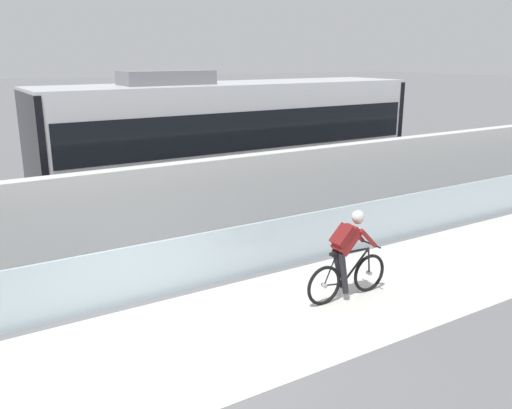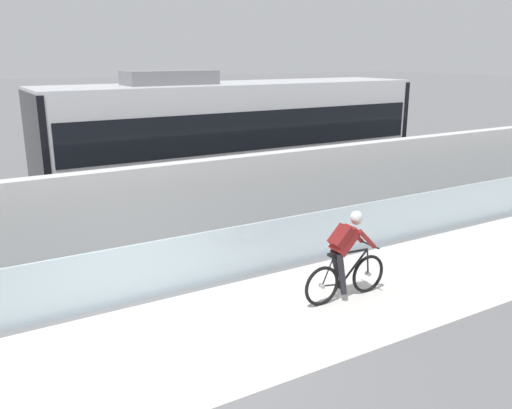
% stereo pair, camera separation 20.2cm
% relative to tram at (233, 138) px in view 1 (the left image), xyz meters
% --- Properties ---
extents(ground_plane, '(200.00, 200.00, 0.00)m').
position_rel_tram_xyz_m(ground_plane, '(-4.88, -6.85, -1.89)').
color(ground_plane, slate).
extents(bike_path_deck, '(32.00, 3.20, 0.01)m').
position_rel_tram_xyz_m(bike_path_deck, '(-4.88, -6.85, -1.89)').
color(bike_path_deck, silver).
rests_on(bike_path_deck, ground).
extents(glass_parapet, '(32.00, 0.05, 1.04)m').
position_rel_tram_xyz_m(glass_parapet, '(-4.88, -5.00, -1.37)').
color(glass_parapet, silver).
rests_on(glass_parapet, ground).
extents(concrete_barrier_wall, '(32.00, 0.36, 2.02)m').
position_rel_tram_xyz_m(concrete_barrier_wall, '(-4.88, -3.20, -0.88)').
color(concrete_barrier_wall, silver).
rests_on(concrete_barrier_wall, ground).
extents(tram_rail_near, '(32.00, 0.08, 0.01)m').
position_rel_tram_xyz_m(tram_rail_near, '(-4.88, -0.72, -1.89)').
color(tram_rail_near, '#595654').
rests_on(tram_rail_near, ground).
extents(tram_rail_far, '(32.00, 0.08, 0.01)m').
position_rel_tram_xyz_m(tram_rail_far, '(-4.88, 0.72, -1.89)').
color(tram_rail_far, '#595654').
rests_on(tram_rail_far, ground).
extents(tram, '(11.06, 2.54, 3.81)m').
position_rel_tram_xyz_m(tram, '(0.00, 0.00, 0.00)').
color(tram, silver).
rests_on(tram, ground).
extents(cyclist_on_bike, '(1.77, 0.58, 1.61)m').
position_rel_tram_xyz_m(cyclist_on_bike, '(-1.55, -6.85, -1.09)').
color(cyclist_on_bike, black).
rests_on(cyclist_on_bike, ground).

